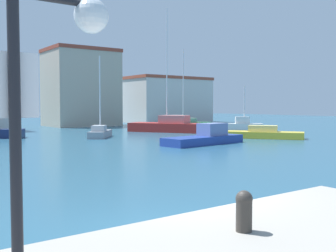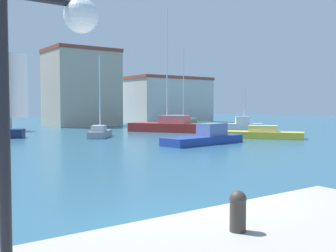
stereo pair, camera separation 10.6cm
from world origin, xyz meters
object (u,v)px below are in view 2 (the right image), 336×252
Objects in this scene: motorboat_yellow_center_channel at (263,134)px; sailboat_red_near_pier at (168,126)px; sailboat_green_distant_east at (184,124)px; motorboat_blue_behind_lamppost at (205,137)px; lamppost at (2,32)px; sailboat_grey_far_right at (100,132)px; mooring_bollard at (238,209)px; sailboat_white_mid_harbor at (244,125)px.

sailboat_red_near_pier reaches higher than motorboat_yellow_center_channel.
motorboat_blue_behind_lamppost is (-11.05, -16.92, -0.03)m from sailboat_green_distant_east.
sailboat_grey_far_right reaches higher than lamppost.
motorboat_yellow_center_channel is (26.81, 20.49, -3.16)m from lamppost.
sailboat_green_distant_east is (26.89, 35.94, -0.92)m from mooring_bollard.
sailboat_red_near_pier is at bearing 99.07° from motorboat_yellow_center_channel.
sailboat_grey_far_right is (-14.88, -6.60, -0.03)m from sailboat_green_distant_east.
mooring_bollard is 0.08× the size of sailboat_grey_far_right.
sailboat_red_near_pier is at bearing -142.81° from sailboat_green_distant_east.
sailboat_white_mid_harbor is at bearing 41.12° from lamppost.
sailboat_white_mid_harbor is (33.73, 29.44, -2.97)m from lamppost.
lamppost is at bearing -117.20° from sailboat_grey_far_right.
mooring_bollard is 0.06× the size of sailboat_green_distant_east.
lamppost is 0.58× the size of motorboat_yellow_center_channel.
motorboat_yellow_center_channel is 0.92× the size of motorboat_blue_behind_lamppost.
mooring_bollard is (3.35, 0.56, -2.12)m from lamppost.
mooring_bollard is at bearing -112.27° from sailboat_grey_far_right.
sailboat_red_near_pier is (21.55, 31.89, -0.73)m from mooring_bollard.
sailboat_red_near_pier reaches higher than sailboat_grey_far_right.
sailboat_white_mid_harbor is (3.48, -7.05, 0.07)m from sailboat_green_distant_east.
motorboat_yellow_center_channel is at bearing 6.88° from motorboat_blue_behind_lamppost.
sailboat_white_mid_harbor reaches higher than motorboat_yellow_center_channel.
mooring_bollard reaches higher than motorboat_yellow_center_channel.
sailboat_red_near_pier is 14.08m from motorboat_blue_behind_lamppost.
sailboat_grey_far_right is (15.37, 29.90, -3.07)m from lamppost.
lamppost is at bearing -170.58° from mooring_bollard.
sailboat_green_distant_east is 6.70m from sailboat_red_near_pier.
sailboat_red_near_pier is (-8.82, 3.00, 0.11)m from sailboat_white_mid_harbor.
sailboat_white_mid_harbor is 11.31m from motorboat_yellow_center_channel.
mooring_bollard is 44.89m from sailboat_green_distant_east.
sailboat_grey_far_right is at bearing 110.33° from motorboat_blue_behind_lamppost.
sailboat_red_near_pier is at bearing 55.95° from mooring_bollard.
sailboat_green_distant_east is 1.37× the size of motorboat_blue_behind_lamppost.
sailboat_green_distant_east is 7.87m from sailboat_white_mid_harbor.
mooring_bollard is 30.80m from motorboat_yellow_center_channel.
sailboat_green_distant_east reaches higher than lamppost.
mooring_bollard is 0.09× the size of motorboat_yellow_center_channel.
sailboat_green_distant_east reaches higher than sailboat_white_mid_harbor.
sailboat_grey_far_right is at bearing -156.09° from sailboat_green_distant_east.
lamppost is 6.49× the size of mooring_bollard.
mooring_bollard is at bearing -126.81° from sailboat_green_distant_east.
lamppost reaches higher than motorboat_blue_behind_lamppost.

